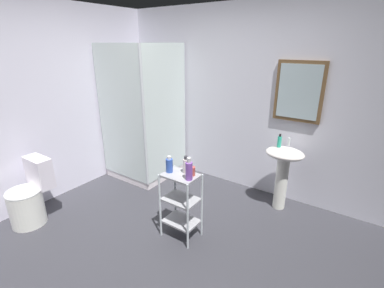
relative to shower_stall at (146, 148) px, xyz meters
name	(u,v)px	position (x,y,z in m)	size (l,w,h in m)	color
ground_plane	(152,250)	(1.22, -1.22, -0.47)	(4.20, 4.20, 0.02)	#333339
wall_back	(239,100)	(1.23, 0.63, 0.79)	(4.20, 0.14, 2.50)	silver
wall_left	(36,107)	(-0.63, -1.22, 0.79)	(0.10, 4.20, 2.50)	white
shower_stall	(146,148)	(0.00, 0.00, 0.00)	(0.92, 0.92, 2.00)	white
pedestal_sink	(283,166)	(2.03, 0.30, 0.12)	(0.46, 0.37, 0.81)	white
sink_faucet	(289,142)	(2.03, 0.42, 0.40)	(0.03, 0.03, 0.10)	silver
toilet	(30,198)	(-0.26, -1.66, -0.15)	(0.37, 0.49, 0.76)	white
storage_cart	(181,201)	(1.33, -0.86, -0.03)	(0.38, 0.28, 0.74)	silver
hand_soap_bottle	(279,141)	(1.95, 0.31, 0.42)	(0.05, 0.05, 0.16)	#2DBC99
shampoo_bottle_blue	(169,165)	(1.20, -0.88, 0.35)	(0.07, 0.07, 0.18)	#3053B1
conditioner_bottle_purple	(189,170)	(1.47, -0.90, 0.38)	(0.07, 0.07, 0.23)	purple
lotion_bottle_white	(186,166)	(1.35, -0.80, 0.36)	(0.06, 0.06, 0.19)	white
rinse_cup	(192,171)	(1.44, -0.81, 0.32)	(0.07, 0.07, 0.09)	#B24742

